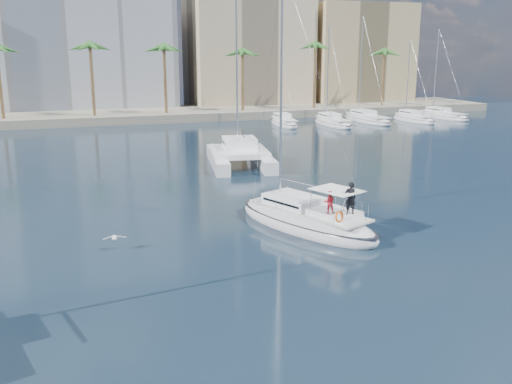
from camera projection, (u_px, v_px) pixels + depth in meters
name	position (u px, v px, depth m)	size (l,w,h in m)	color
ground	(253.00, 253.00, 29.72)	(160.00, 160.00, 0.00)	black
quay	(126.00, 115.00, 85.67)	(120.00, 14.00, 1.20)	gray
building_modern	(36.00, 25.00, 89.73)	(42.00, 16.00, 28.00)	silver
building_beige	(247.00, 51.00, 98.41)	(20.00, 14.00, 20.00)	#C7B08E
building_tan_right	(356.00, 56.00, 102.96)	(18.00, 12.00, 18.00)	tan
palm_centre	(126.00, 49.00, 79.62)	(3.60, 3.60, 12.30)	brown
palm_right	(344.00, 49.00, 90.07)	(3.60, 3.60, 12.30)	brown
main_sloop	(306.00, 220.00, 33.79)	(7.24, 11.04, 15.69)	silver
catamaran	(240.00, 153.00, 52.05)	(6.90, 11.24, 15.54)	silver
seagull	(114.00, 238.00, 29.92)	(1.22, 0.52, 0.23)	silver
moored_yacht_a	(284.00, 125.00, 79.09)	(2.72, 9.35, 11.90)	silver
moored_yacht_b	(333.00, 125.00, 79.25)	(3.14, 10.78, 13.72)	silver
moored_yacht_c	(367.00, 122.00, 83.09)	(3.55, 12.21, 15.54)	silver
moored_yacht_d	(413.00, 122.00, 83.25)	(2.72, 9.35, 11.90)	silver
moored_yacht_e	(443.00, 118.00, 87.08)	(3.14, 10.78, 13.72)	silver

